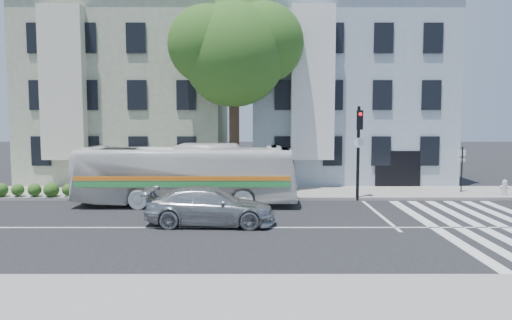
{
  "coord_description": "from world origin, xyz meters",
  "views": [
    {
      "loc": [
        1.16,
        -18.69,
        4.31
      ],
      "look_at": [
        1.18,
        2.1,
        2.4
      ],
      "focal_mm": 35.0,
      "sensor_mm": 36.0,
      "label": 1
    }
  ],
  "objects_px": {
    "fire_hydrant": "(505,187)",
    "sedan": "(210,206)",
    "bus": "(186,175)",
    "traffic_signal": "(359,140)"
  },
  "relations": [
    {
      "from": "sedan",
      "to": "traffic_signal",
      "type": "distance_m",
      "value": 9.08
    },
    {
      "from": "sedan",
      "to": "traffic_signal",
      "type": "xyz_separation_m",
      "value": [
        6.88,
        5.46,
        2.31
      ]
    },
    {
      "from": "sedan",
      "to": "fire_hydrant",
      "type": "distance_m",
      "value": 15.88
    },
    {
      "from": "bus",
      "to": "sedan",
      "type": "height_order",
      "value": "bus"
    },
    {
      "from": "bus",
      "to": "traffic_signal",
      "type": "xyz_separation_m",
      "value": [
        8.41,
        1.21,
        1.58
      ]
    },
    {
      "from": "bus",
      "to": "traffic_signal",
      "type": "distance_m",
      "value": 8.64
    },
    {
      "from": "traffic_signal",
      "to": "fire_hydrant",
      "type": "distance_m",
      "value": 8.15
    },
    {
      "from": "fire_hydrant",
      "to": "sedan",
      "type": "bearing_deg",
      "value": -156.9
    },
    {
      "from": "bus",
      "to": "fire_hydrant",
      "type": "height_order",
      "value": "bus"
    },
    {
      "from": "bus",
      "to": "sedan",
      "type": "xyz_separation_m",
      "value": [
        1.53,
        -4.24,
        -0.72
      ]
    }
  ]
}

